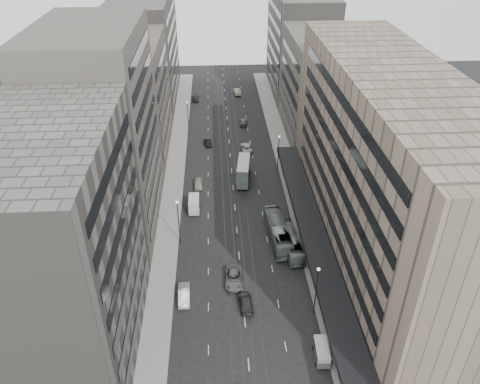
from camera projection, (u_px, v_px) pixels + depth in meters
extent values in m
plane|color=black|center=(242.00, 290.00, 69.18)|extent=(220.00, 220.00, 0.00)
cube|color=gray|center=(287.00, 165.00, 101.38)|extent=(4.00, 125.00, 0.15)
cube|color=gray|center=(175.00, 168.00, 100.19)|extent=(4.00, 125.00, 0.15)
cube|color=gray|center=(384.00, 172.00, 68.98)|extent=(15.00, 60.00, 30.00)
cube|color=black|center=(314.00, 233.00, 74.39)|extent=(4.40, 60.00, 0.50)
cube|color=#524D47|center=(321.00, 88.00, 107.71)|extent=(15.00, 28.00, 24.00)
cube|color=#635F59|center=(300.00, 45.00, 131.96)|extent=(15.00, 32.00, 28.00)
cube|color=#635F59|center=(59.00, 252.00, 53.35)|extent=(15.00, 28.00, 30.00)
cube|color=#524D47|center=(102.00, 135.00, 75.06)|extent=(15.00, 26.00, 34.00)
cube|color=#6A5C52|center=(129.00, 100.00, 100.25)|extent=(15.00, 28.00, 25.00)
cube|color=#635F59|center=(146.00, 50.00, 127.30)|extent=(15.00, 38.00, 28.00)
cylinder|color=#262628|center=(316.00, 292.00, 63.30)|extent=(0.16, 0.16, 8.00)
sphere|color=silver|center=(319.00, 269.00, 61.11)|extent=(0.44, 0.44, 0.44)
cylinder|color=#262628|center=(278.00, 155.00, 97.06)|extent=(0.16, 0.16, 8.00)
sphere|color=silver|center=(279.00, 137.00, 94.87)|extent=(0.44, 0.44, 0.44)
cylinder|color=#262628|center=(179.00, 223.00, 76.69)|extent=(0.16, 0.16, 8.00)
sphere|color=silver|center=(177.00, 202.00, 74.50)|extent=(0.44, 0.44, 0.44)
cylinder|color=#262628|center=(188.00, 118.00, 112.97)|extent=(0.16, 0.16, 8.00)
sphere|color=silver|center=(187.00, 102.00, 110.78)|extent=(0.44, 0.44, 0.44)
imported|color=gray|center=(290.00, 242.00, 76.60)|extent=(3.21, 10.51, 2.88)
imported|color=gray|center=(278.00, 232.00, 78.52)|extent=(3.71, 12.51, 3.44)
cube|color=slate|center=(243.00, 175.00, 95.08)|extent=(3.29, 8.40, 2.09)
cube|color=slate|center=(243.00, 166.00, 94.03)|extent=(3.20, 8.07, 1.82)
cube|color=silver|center=(244.00, 162.00, 93.52)|extent=(3.29, 8.40, 0.11)
cylinder|color=black|center=(237.00, 186.00, 93.22)|extent=(0.37, 0.93, 0.91)
cylinder|color=black|center=(248.00, 187.00, 93.09)|extent=(0.37, 0.93, 0.91)
cylinder|color=black|center=(239.00, 172.00, 98.19)|extent=(0.37, 0.93, 0.91)
cylinder|color=black|center=(250.00, 172.00, 98.05)|extent=(0.37, 0.93, 0.91)
cube|color=#575D5E|center=(321.00, 353.00, 58.68)|extent=(1.82, 3.95, 1.01)
cube|color=silver|center=(322.00, 349.00, 58.20)|extent=(1.78, 3.87, 0.79)
cylinder|color=black|center=(316.00, 365.00, 57.86)|extent=(0.19, 0.58, 0.58)
cylinder|color=black|center=(329.00, 365.00, 57.87)|extent=(0.19, 0.58, 0.58)
cylinder|color=black|center=(313.00, 348.00, 60.02)|extent=(0.19, 0.58, 0.58)
cylinder|color=black|center=(326.00, 348.00, 60.03)|extent=(0.19, 0.58, 0.58)
cube|color=silver|center=(194.00, 206.00, 86.27)|extent=(1.94, 4.29, 1.32)
cube|color=silver|center=(194.00, 201.00, 85.64)|extent=(1.90, 4.20, 1.04)
cylinder|color=black|center=(189.00, 214.00, 85.37)|extent=(0.19, 0.69, 0.69)
cylinder|color=black|center=(199.00, 213.00, 85.48)|extent=(0.19, 0.69, 0.69)
cylinder|color=black|center=(189.00, 205.00, 87.76)|extent=(0.19, 0.69, 0.69)
cylinder|color=black|center=(200.00, 205.00, 87.86)|extent=(0.19, 0.69, 0.69)
imported|color=silver|center=(184.00, 295.00, 67.36)|extent=(1.81, 4.76, 1.55)
imported|color=slate|center=(234.00, 278.00, 70.40)|extent=(2.75, 5.59, 1.53)
imported|color=#29292B|center=(246.00, 302.00, 66.26)|extent=(2.18, 4.81, 1.36)
imported|color=#A79E8A|center=(198.00, 183.00, 93.64)|extent=(1.75, 4.23, 1.43)
imported|color=black|center=(208.00, 142.00, 109.56)|extent=(1.73, 4.11, 1.32)
imported|color=beige|center=(246.00, 147.00, 107.09)|extent=(2.52, 5.21, 1.43)
imported|color=#5C5C5E|center=(243.00, 122.00, 119.42)|extent=(1.95, 4.61, 1.33)
imported|color=#252528|center=(196.00, 98.00, 133.28)|extent=(1.99, 4.52, 1.51)
imported|color=#C0B49F|center=(237.00, 91.00, 137.64)|extent=(2.30, 5.08, 1.62)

